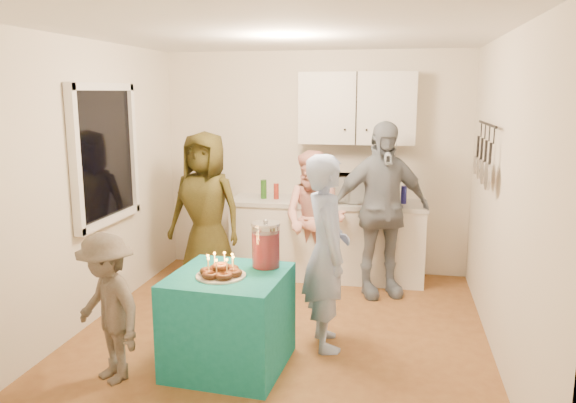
% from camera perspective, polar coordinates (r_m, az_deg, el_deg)
% --- Properties ---
extents(floor, '(4.00, 4.00, 0.00)m').
position_cam_1_polar(floor, '(5.14, -0.77, -13.45)').
color(floor, brown).
rests_on(floor, ground).
extents(ceiling, '(4.00, 4.00, 0.00)m').
position_cam_1_polar(ceiling, '(4.70, -0.86, 16.80)').
color(ceiling, white).
rests_on(ceiling, floor).
extents(back_wall, '(3.60, 3.60, 0.00)m').
position_cam_1_polar(back_wall, '(6.69, 2.72, 3.93)').
color(back_wall, silver).
rests_on(back_wall, floor).
extents(left_wall, '(4.00, 4.00, 0.00)m').
position_cam_1_polar(left_wall, '(5.41, -19.83, 1.57)').
color(left_wall, silver).
rests_on(left_wall, floor).
extents(right_wall, '(4.00, 4.00, 0.00)m').
position_cam_1_polar(right_wall, '(4.72, 21.09, 0.17)').
color(right_wall, silver).
rests_on(right_wall, floor).
extents(window_night, '(0.04, 1.00, 1.20)m').
position_cam_1_polar(window_night, '(5.62, -18.18, 4.58)').
color(window_night, black).
rests_on(window_night, left_wall).
extents(counter, '(2.20, 0.58, 0.86)m').
position_cam_1_polar(counter, '(6.54, 4.01, -4.02)').
color(counter, white).
rests_on(counter, floor).
extents(countertop, '(2.24, 0.62, 0.05)m').
position_cam_1_polar(countertop, '(6.44, 4.06, -0.11)').
color(countertop, beige).
rests_on(countertop, counter).
extents(upper_cabinet, '(1.30, 0.30, 0.80)m').
position_cam_1_polar(upper_cabinet, '(6.44, 7.04, 9.38)').
color(upper_cabinet, white).
rests_on(upper_cabinet, back_wall).
extents(pot_rack, '(0.12, 1.00, 0.60)m').
position_cam_1_polar(pot_rack, '(5.35, 19.21, 4.76)').
color(pot_rack, black).
rests_on(pot_rack, right_wall).
extents(microwave, '(0.59, 0.44, 0.31)m').
position_cam_1_polar(microwave, '(6.38, 7.33, 1.33)').
color(microwave, white).
rests_on(microwave, countertop).
extents(party_table, '(0.91, 0.91, 0.76)m').
position_cam_1_polar(party_table, '(4.50, -5.99, -11.92)').
color(party_table, '#127877').
rests_on(party_table, floor).
extents(donut_cake, '(0.38, 0.38, 0.18)m').
position_cam_1_polar(donut_cake, '(4.28, -6.86, -6.44)').
color(donut_cake, '#381C0C').
rests_on(donut_cake, party_table).
extents(punch_jar, '(0.22, 0.22, 0.34)m').
position_cam_1_polar(punch_jar, '(4.47, -2.27, -4.55)').
color(punch_jar, red).
rests_on(punch_jar, party_table).
extents(man_birthday, '(0.56, 0.69, 1.64)m').
position_cam_1_polar(man_birthday, '(4.69, 3.93, -5.17)').
color(man_birthday, '#9CB2E3').
rests_on(man_birthday, floor).
extents(woman_back_left, '(0.91, 0.67, 1.72)m').
position_cam_1_polar(woman_back_left, '(6.17, -8.37, -0.93)').
color(woman_back_left, brown).
rests_on(woman_back_left, floor).
extents(woman_back_center, '(0.85, 0.72, 1.51)m').
position_cam_1_polar(woman_back_center, '(6.16, 2.71, -1.85)').
color(woman_back_center, '#F3857E').
rests_on(woman_back_center, floor).
extents(woman_back_right, '(1.17, 0.83, 1.85)m').
position_cam_1_polar(woman_back_right, '(5.93, 9.36, -0.83)').
color(woman_back_right, '#0E1D30').
rests_on(woman_back_right, floor).
extents(child_near_left, '(0.85, 0.75, 1.14)m').
position_cam_1_polar(child_near_left, '(4.41, -17.85, -10.27)').
color(child_near_left, '#4B443C').
rests_on(child_near_left, floor).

